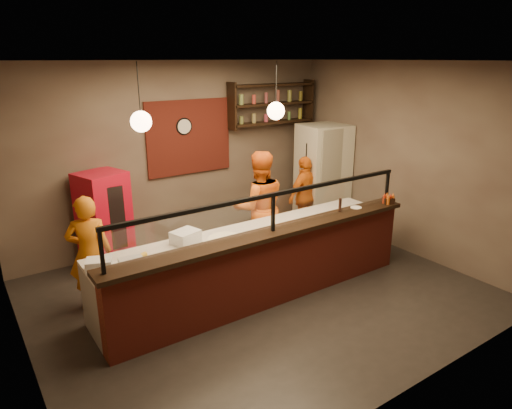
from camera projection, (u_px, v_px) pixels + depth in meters
floor at (260, 293)px, 6.57m from camera, size 6.00×6.00×0.00m
ceiling at (260, 61)px, 5.59m from camera, size 6.00×6.00×0.00m
wall_back at (179, 155)px, 8.04m from camera, size 6.00×0.00×6.00m
wall_left at (9, 233)px, 4.47m from camera, size 0.00×5.00×5.00m
wall_right at (405, 159)px, 7.70m from camera, size 0.00×5.00×5.00m
wall_front at (418, 248)px, 4.12m from camera, size 6.00×0.00×6.00m
brick_patch at (189, 137)px, 8.04m from camera, size 1.60×0.04×1.30m
service_counter at (272, 269)px, 6.18m from camera, size 4.60×0.25×1.00m
counter_ledge at (273, 233)px, 6.02m from camera, size 4.70×0.37×0.06m
worktop_cabinet at (252, 261)px, 6.60m from camera, size 4.60×0.75×0.85m
worktop at (252, 232)px, 6.46m from camera, size 4.60×0.75×0.05m
sneeze_guard at (273, 209)px, 5.92m from camera, size 4.50×0.05×0.52m
wall_shelving at (272, 104)px, 8.68m from camera, size 1.84×0.28×0.85m
wall_clock at (184, 126)px, 7.91m from camera, size 0.30×0.04×0.30m
pendant_left at (141, 121)px, 5.14m from camera, size 0.24×0.24×0.77m
pendant_right at (276, 111)px, 6.16m from camera, size 0.24×0.24×0.77m
cook_left at (90, 253)px, 6.00m from camera, size 0.67×0.55×1.57m
cook_mid at (259, 207)px, 7.37m from camera, size 1.09×0.97×1.85m
cook_right at (305, 196)px, 8.58m from camera, size 0.94×0.55×1.51m
fridge at (322, 177)px, 8.91m from camera, size 0.94×0.90×2.03m
red_cooler at (104, 220)px, 7.21m from camera, size 0.82×0.79×1.56m
pizza_dough at (225, 238)px, 6.18m from camera, size 0.60×0.60×0.01m
prep_tub_a at (99, 265)px, 5.23m from camera, size 0.35×0.32×0.14m
prep_tub_b at (186, 237)px, 6.00m from camera, size 0.41×0.36×0.17m
prep_tub_c at (132, 264)px, 5.25m from camera, size 0.29×0.24×0.14m
rolling_pin at (133, 259)px, 5.46m from camera, size 0.39×0.18×0.07m
condiment_caddy at (388, 201)px, 7.13m from camera, size 0.20×0.18×0.09m
pepper_mill at (340, 205)px, 6.74m from camera, size 0.05×0.05×0.20m
small_plate at (356, 207)px, 6.93m from camera, size 0.22×0.22×0.01m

